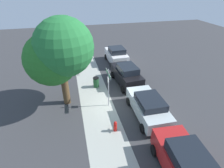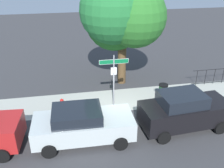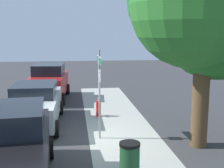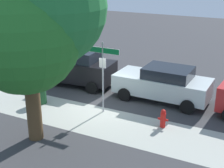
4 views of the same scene
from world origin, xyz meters
The scene contains 9 objects.
ground_plane centered at (0.00, 0.00, 0.00)m, with size 60.00×60.00×0.00m, color #38383A.
sidewalk_strip centered at (2.00, 1.30, 0.00)m, with size 24.00×2.60×0.00m, color #A8AB9F.
street_sign centered at (-0.28, 0.40, 2.22)m, with size 1.56×0.07×3.19m.
shade_tree centered at (0.68, 3.57, 4.52)m, with size 5.15×4.96×6.92m.
car_silver centered at (-2.21, -2.10, 0.87)m, with size 4.58×2.19×1.69m.
car_black centered at (2.76, -2.03, 0.98)m, with size 4.49×2.25×1.96m.
car_white centered at (7.87, -2.40, 0.98)m, with size 4.09×2.22×1.95m.
fire_hydrant centered at (-3.14, 0.60, 0.38)m, with size 0.42×0.22×0.78m.
trash_bin centered at (2.81, 0.90, 0.49)m, with size 0.55×0.55×0.98m.
Camera 4 is at (-6.62, 11.96, 6.20)m, focal length 51.70 mm.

